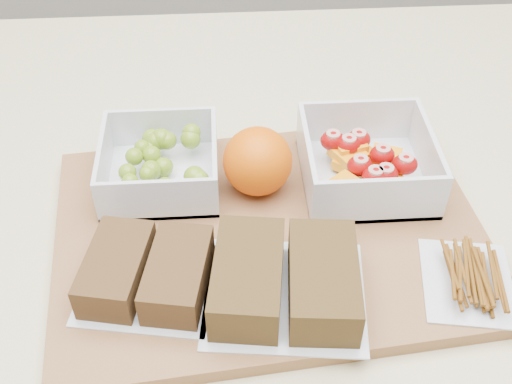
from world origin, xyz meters
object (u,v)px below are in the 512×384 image
sandwich_bag_left (147,272)px  pretzel_bag (470,275)px  cutting_board (270,234)px  orange (258,161)px  grape_container (162,163)px  sandwich_bag_center (285,280)px  fruit_container (366,164)px

sandwich_bag_left → pretzel_bag: 0.29m
cutting_board → orange: (-0.01, 0.06, 0.04)m
grape_container → sandwich_bag_center: 0.20m
cutting_board → fruit_container: fruit_container is taller
fruit_container → sandwich_bag_center: (-0.10, -0.15, -0.00)m
grape_container → sandwich_bag_left: grape_container is taller
sandwich_bag_center → pretzel_bag: (0.17, 0.00, -0.01)m
grape_container → pretzel_bag: (0.28, -0.16, -0.01)m
cutting_board → pretzel_bag: 0.19m
grape_container → fruit_container: bearing=-3.7°
fruit_container → sandwich_bag_left: (-0.22, -0.13, -0.00)m
orange → pretzel_bag: (0.18, -0.14, -0.02)m
fruit_container → pretzel_bag: bearing=-65.1°
pretzel_bag → sandwich_bag_left: bearing=176.9°
sandwich_bag_center → pretzel_bag: 0.17m
sandwich_bag_center → grape_container: bearing=124.9°
orange → sandwich_bag_center: 0.15m
sandwich_bag_left → sandwich_bag_center: sandwich_bag_center is taller
grape_container → sandwich_bag_center: bearing=-55.1°
fruit_container → sandwich_bag_left: 0.26m
fruit_container → sandwich_bag_center: fruit_container is taller
fruit_container → pretzel_bag: (0.07, -0.15, -0.01)m
grape_container → sandwich_bag_left: size_ratio=0.88×
cutting_board → sandwich_bag_center: 0.09m
grape_container → sandwich_bag_center: grape_container is taller
fruit_container → sandwich_bag_center: size_ratio=0.85×
fruit_container → sandwich_bag_left: bearing=-149.5°
grape_container → sandwich_bag_center: size_ratio=0.77×
fruit_container → pretzel_bag: 0.16m
orange → pretzel_bag: orange is taller
fruit_container → grape_container: bearing=176.3°
pretzel_bag → fruit_container: bearing=114.9°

